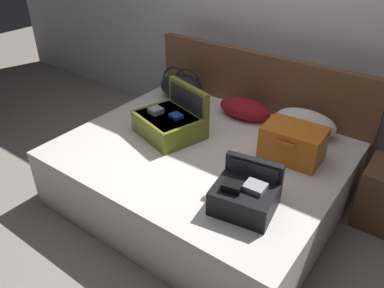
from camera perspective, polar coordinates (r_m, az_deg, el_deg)
The scene contains 10 objects.
ground_plane at distance 3.02m, azimuth -3.15°, elevation -11.82°, with size 12.00×12.00×0.00m, color gray.
back_wall at distance 3.69m, azimuth 13.58°, elevation 18.76°, with size 8.00×0.10×2.60m, color silver.
bed at distance 3.10m, azimuth 1.40°, elevation -4.44°, with size 2.08×1.70×0.49m, color silver.
headboard at distance 3.63m, azimuth 9.62°, elevation 5.63°, with size 2.12×0.08×1.01m, color brown.
hard_case_large at distance 3.10m, azimuth -3.24°, elevation 3.40°, with size 0.60×0.56×0.39m.
hard_case_medium at distance 2.88m, azimuth 14.82°, elevation 0.18°, with size 0.44×0.33×0.25m.
hard_case_small at distance 2.36m, azimuth 7.95°, elevation -7.52°, with size 0.42×0.38×0.28m.
duffel_bag at distance 3.70m, azimuth -1.62°, elevation 8.60°, with size 0.47×0.35×0.32m.
pillow_near_headboard at distance 3.40m, azimuth 7.89°, elevation 5.21°, with size 0.48×0.26×0.17m, color maroon.
pillow_center_head at distance 3.23m, azimuth 16.54°, elevation 3.07°, with size 0.50×0.24×0.21m, color white.
Camera 1 is at (1.43, -1.66, 2.08)m, focal length 35.69 mm.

